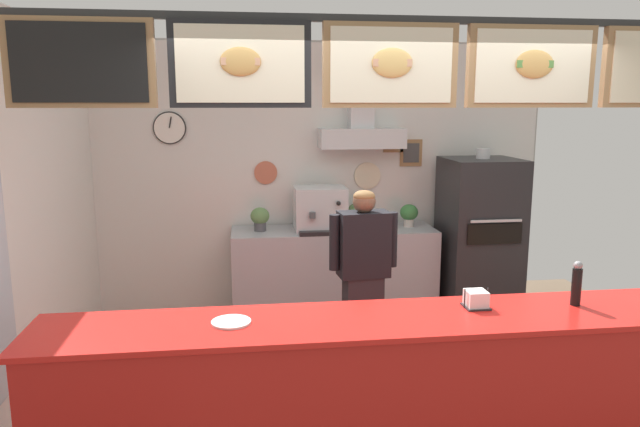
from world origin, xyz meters
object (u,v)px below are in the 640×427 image
potted_thyme (260,218)px  potted_sage (409,214)px  shop_worker (363,278)px  napkin_holder (476,300)px  pepper_grinder (577,284)px  espresso_machine (320,209)px  pizza_oven (479,238)px  potted_oregano (359,214)px  condiment_plate (231,322)px

potted_thyme → potted_sage: bearing=0.5°
shop_worker → napkin_holder: shop_worker is taller
pepper_grinder → potted_thyme: bearing=122.7°
espresso_machine → potted_thyme: (-0.60, 0.05, -0.08)m
pizza_oven → pepper_grinder: 2.62m
pizza_oven → shop_worker: bearing=-140.4°
pizza_oven → napkin_holder: pizza_oven is taller
napkin_holder → pepper_grinder: bearing=-3.2°
potted_oregano → potted_thyme: (-1.01, -0.01, -0.01)m
shop_worker → potted_sage: (0.76, 1.38, 0.25)m
shop_worker → pepper_grinder: (0.98, -1.36, 0.33)m
potted_thyme → condiment_plate: 2.78m
shop_worker → potted_oregano: (0.24, 1.38, 0.26)m
pizza_oven → potted_thyme: pizza_oven is taller
potted_sage → pepper_grinder: bearing=-85.4°
potted_oregano → shop_worker: bearing=-99.7°
napkin_holder → pepper_grinder: 0.60m
potted_sage → potted_oregano: (-0.52, -0.00, 0.01)m
potted_oregano → pepper_grinder: bearing=-74.8°
potted_thyme → condiment_plate: size_ratio=1.11×
shop_worker → condiment_plate: 1.73m
potted_thyme → pepper_grinder: 3.24m
espresso_machine → condiment_plate: espresso_machine is taller
shop_worker → potted_thyme: bearing=-65.8°
pizza_oven → potted_oregano: size_ratio=6.51×
pizza_oven → espresso_machine: (-1.62, 0.13, 0.32)m
pizza_oven → potted_sage: size_ratio=7.47×
espresso_machine → potted_sage: size_ratio=2.20×
shop_worker → napkin_holder: bearing=101.1°
pepper_grinder → condiment_plate: size_ratio=1.24×
potted_thyme → condiment_plate: potted_thyme is taller
shop_worker → espresso_machine: 1.38m
condiment_plate → napkin_holder: bearing=2.8°
potted_sage → potted_oregano: size_ratio=0.87×
pizza_oven → espresso_machine: pizza_oven is taller
shop_worker → potted_thyme: shop_worker is taller
shop_worker → potted_sage: shop_worker is taller
potted_oregano → condiment_plate: 3.04m
shop_worker → napkin_holder: size_ratio=10.46×
espresso_machine → pepper_grinder: 2.92m
shop_worker → condiment_plate: size_ratio=7.13×
shop_worker → potted_oregano: 1.42m
espresso_machine → potted_thyme: size_ratio=2.16×
pepper_grinder → condiment_plate: bearing=-179.0°
potted_oregano → potted_thyme: size_ratio=1.13×
potted_thyme → shop_worker: bearing=-60.7°
potted_sage → pizza_oven: bearing=-15.1°
napkin_holder → condiment_plate: bearing=-177.2°
potted_thyme → napkin_holder: 2.93m
potted_oregano → napkin_holder: bearing=-86.8°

